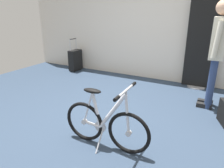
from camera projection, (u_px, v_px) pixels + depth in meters
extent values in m
plane|color=#2D3D51|center=(97.00, 122.00, 2.98)|extent=(6.74, 6.74, 0.00)
cube|color=silver|center=(155.00, 14.00, 4.49)|extent=(6.74, 0.10, 2.86)
cylinder|color=#B7B7BC|center=(196.00, 86.00, 4.35)|extent=(0.36, 0.36, 0.02)
cube|color=black|center=(202.00, 45.00, 4.06)|extent=(0.60, 0.02, 1.69)
torus|color=black|center=(129.00, 133.00, 2.26)|extent=(0.50, 0.06, 0.50)
cylinder|color=#B7B7BC|center=(129.00, 133.00, 2.26)|extent=(0.06, 0.05, 0.06)
torus|color=black|center=(84.00, 122.00, 2.50)|extent=(0.50, 0.06, 0.50)
cylinder|color=#B7B7BC|center=(84.00, 122.00, 2.50)|extent=(0.06, 0.05, 0.06)
cylinder|color=silver|center=(92.00, 124.00, 2.46)|extent=(0.22, 0.04, 0.05)
cylinder|color=silver|center=(112.00, 112.00, 2.27)|extent=(0.35, 0.06, 0.48)
cylinder|color=silver|center=(96.00, 110.00, 2.37)|extent=(0.13, 0.04, 0.42)
cylinder|color=silver|center=(92.00, 124.00, 2.46)|extent=(0.22, 0.03, 0.04)
cylinder|color=silver|center=(127.00, 114.00, 2.20)|extent=(0.08, 0.03, 0.45)
cylinder|color=silver|center=(88.00, 108.00, 2.41)|extent=(0.15, 0.03, 0.40)
ellipsoid|color=black|center=(92.00, 91.00, 2.31)|extent=(0.22, 0.10, 0.05)
cylinder|color=#B7B7BC|center=(126.00, 93.00, 2.13)|extent=(0.03, 0.03, 0.04)
cylinder|color=#B7B7BC|center=(126.00, 91.00, 2.12)|extent=(0.04, 0.44, 0.03)
cylinder|color=black|center=(117.00, 98.00, 1.93)|extent=(0.04, 0.09, 0.04)
cylinder|color=black|center=(133.00, 84.00, 2.31)|extent=(0.04, 0.09, 0.04)
cylinder|color=#B7B7BC|center=(100.00, 127.00, 2.41)|extent=(0.14, 0.02, 0.14)
cylinder|color=#B7B7BC|center=(100.00, 141.00, 2.36)|extent=(0.02, 0.19, 0.23)
cylinder|color=navy|center=(212.00, 82.00, 3.41)|extent=(0.11, 0.11, 0.80)
cube|color=black|center=(205.00, 102.00, 3.56)|extent=(0.24, 0.09, 0.07)
cylinder|color=navy|center=(211.00, 85.00, 3.28)|extent=(0.11, 0.11, 0.80)
cube|color=black|center=(204.00, 105.00, 3.42)|extent=(0.24, 0.09, 0.07)
cube|color=beige|center=(219.00, 38.00, 3.11)|extent=(0.20, 0.32, 0.62)
cylinder|color=beige|center=(218.00, 37.00, 3.29)|extent=(0.13, 0.12, 0.52)
cylinder|color=beige|center=(217.00, 40.00, 2.94)|extent=(0.13, 0.12, 0.52)
sphere|color=tan|center=(224.00, 7.00, 2.96)|extent=(0.22, 0.22, 0.22)
cube|color=black|center=(75.00, 60.00, 5.46)|extent=(0.20, 0.37, 0.52)
cylinder|color=#B7B7BC|center=(70.00, 45.00, 5.26)|extent=(0.02, 0.02, 0.28)
cylinder|color=#B7B7BC|center=(76.00, 44.00, 5.44)|extent=(0.02, 0.02, 0.28)
cylinder|color=black|center=(73.00, 39.00, 5.30)|extent=(0.03, 0.23, 0.02)
cylinder|color=black|center=(74.00, 71.00, 5.42)|extent=(0.04, 0.02, 0.04)
cylinder|color=black|center=(81.00, 69.00, 5.62)|extent=(0.04, 0.02, 0.04)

